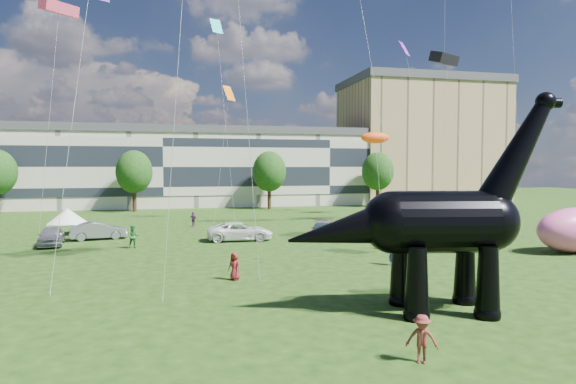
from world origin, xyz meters
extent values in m
plane|color=#16330C|center=(0.00, 0.00, 0.00)|extent=(220.00, 220.00, 0.00)
cube|color=beige|center=(-8.00, 62.00, 6.00)|extent=(78.00, 11.00, 12.00)
cube|color=tan|center=(40.00, 65.00, 11.00)|extent=(28.00, 18.00, 22.00)
cylinder|color=#382314|center=(-12.00, 53.00, 1.60)|extent=(0.56, 0.56, 3.20)
ellipsoid|color=#14380F|center=(-12.00, 53.00, 6.32)|extent=(5.20, 5.20, 6.24)
cylinder|color=#382314|center=(8.00, 53.00, 1.60)|extent=(0.56, 0.56, 3.20)
ellipsoid|color=#14380F|center=(8.00, 53.00, 6.32)|extent=(5.20, 5.20, 6.24)
cylinder|color=#382314|center=(26.00, 53.00, 1.60)|extent=(0.56, 0.56, 3.20)
ellipsoid|color=#14380F|center=(26.00, 53.00, 6.32)|extent=(5.20, 5.20, 6.24)
cone|color=black|center=(4.00, -1.67, 1.56)|extent=(1.23, 1.23, 3.11)
sphere|color=black|center=(4.00, -1.67, 0.19)|extent=(1.14, 1.14, 1.14)
cone|color=black|center=(4.37, 0.59, 1.56)|extent=(1.23, 1.23, 3.11)
sphere|color=black|center=(4.37, 0.59, 0.19)|extent=(1.14, 1.14, 1.14)
cone|color=black|center=(7.07, -2.17, 1.56)|extent=(1.23, 1.23, 3.11)
sphere|color=black|center=(7.07, -2.17, 0.19)|extent=(1.14, 1.14, 1.14)
cone|color=black|center=(7.44, 0.08, 1.56)|extent=(1.23, 1.23, 3.11)
sphere|color=black|center=(7.44, 0.08, 0.19)|extent=(1.14, 1.14, 1.14)
cylinder|color=black|center=(5.62, -0.77, 4.05)|extent=(4.75, 3.47, 2.80)
sphere|color=black|center=(3.47, -0.42, 4.05)|extent=(2.80, 2.80, 2.80)
sphere|color=black|center=(7.77, -1.13, 4.05)|extent=(2.70, 2.70, 2.70)
cone|color=black|center=(9.02, -1.33, 7.05)|extent=(4.11, 2.16, 5.49)
sphere|color=black|center=(10.27, -1.53, 9.43)|extent=(0.87, 0.87, 0.87)
cylinder|color=black|center=(10.57, -1.58, 9.38)|extent=(0.79, 0.57, 0.46)
cone|color=black|center=(1.35, -0.08, 3.70)|extent=(5.77, 3.03, 3.05)
imported|color=#B1B0B5|center=(-16.12, 22.78, 0.79)|extent=(2.48, 4.84, 1.58)
imported|color=gray|center=(-12.85, 25.46, 0.80)|extent=(5.07, 2.65, 1.59)
imported|color=white|center=(-0.53, 22.03, 0.81)|extent=(5.92, 2.93, 1.61)
imported|color=#595960|center=(7.04, 21.87, 0.73)|extent=(3.70, 5.45, 1.47)
cube|color=white|center=(13.43, 26.09, 1.01)|extent=(3.51, 3.51, 0.11)
cone|color=white|center=(13.43, 26.09, 1.75)|extent=(4.45, 4.45, 1.38)
cylinder|color=#999999|center=(11.79, 25.29, 0.51)|extent=(0.06, 0.06, 1.01)
cylinder|color=#999999|center=(14.24, 24.46, 0.51)|extent=(0.06, 0.06, 1.01)
cylinder|color=#999999|center=(12.62, 27.73, 0.51)|extent=(0.06, 0.06, 1.01)
cylinder|color=#999999|center=(15.07, 26.90, 0.51)|extent=(0.06, 0.06, 1.01)
cube|color=white|center=(13.94, 26.54, 1.13)|extent=(3.60, 3.60, 0.12)
cone|color=white|center=(13.94, 26.54, 1.96)|extent=(4.56, 4.56, 1.54)
cylinder|color=#999999|center=(12.78, 24.86, 0.57)|extent=(0.06, 0.06, 1.13)
cylinder|color=#999999|center=(15.62, 25.38, 0.57)|extent=(0.06, 0.06, 1.13)
cylinder|color=#999999|center=(12.26, 27.69, 0.57)|extent=(0.06, 0.06, 1.13)
cylinder|color=#999999|center=(15.10, 28.22, 0.57)|extent=(0.06, 0.06, 1.13)
cube|color=white|center=(-16.21, 29.38, 1.06)|extent=(3.19, 3.19, 0.12)
cone|color=white|center=(-16.21, 29.38, 1.82)|extent=(4.04, 4.04, 1.44)
cylinder|color=#999999|center=(-17.70, 28.19, 0.53)|extent=(0.06, 0.06, 1.06)
cylinder|color=#999999|center=(-15.02, 27.89, 0.53)|extent=(0.06, 0.06, 1.06)
cylinder|color=#999999|center=(-17.39, 30.87, 0.53)|extent=(0.06, 0.06, 1.06)
cylinder|color=#999999|center=(-14.72, 30.56, 0.53)|extent=(0.06, 0.06, 1.06)
imported|color=maroon|center=(1.96, -5.87, 0.81)|extent=(1.21, 1.03, 1.63)
imported|color=#2F6D76|center=(23.81, 37.16, 0.87)|extent=(0.75, 0.72, 1.74)
imported|color=#2B6D2E|center=(-9.37, 19.85, 0.93)|extent=(0.91, 0.71, 1.87)
imported|color=#6C3373|center=(-4.26, 32.90, 0.81)|extent=(0.96, 0.95, 1.63)
imported|color=navy|center=(7.94, 9.11, 0.85)|extent=(0.70, 0.74, 1.70)
imported|color=maroon|center=(-2.74, 7.25, 0.80)|extent=(0.92, 0.91, 1.61)
imported|color=black|center=(12.80, 19.67, 0.84)|extent=(0.51, 1.56, 1.67)
imported|color=olive|center=(10.54, 14.58, 0.86)|extent=(1.29, 1.11, 1.73)
ellipsoid|color=#E6430F|center=(20.28, 40.85, 10.45)|extent=(4.19, 3.96, 1.56)
plane|color=orange|center=(0.28, 37.96, 15.31)|extent=(2.03, 2.00, 1.83)
cube|color=#D13A59|center=(-15.49, 24.66, 19.98)|extent=(3.13, 3.08, 1.18)
cube|color=black|center=(23.33, 28.91, 18.58)|extent=(3.93, 3.18, 1.48)
plane|color=purple|center=(24.04, 40.03, 22.35)|extent=(2.38, 2.32, 1.94)
plane|color=#0ED2C2|center=(-1.00, 40.20, 23.76)|extent=(2.16, 1.58, 1.85)
camera|label=1|loc=(-5.88, -20.11, 6.51)|focal=30.00mm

